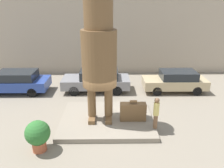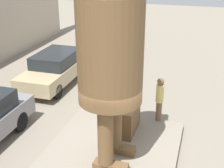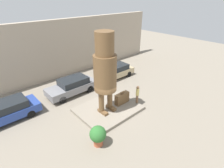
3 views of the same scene
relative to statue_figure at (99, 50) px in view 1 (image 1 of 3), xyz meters
The scene contains 10 objects.
ground_plane 3.85m from the statue_figure, 17.98° to the left, with size 60.00×60.00×0.00m, color gray.
pedestal 3.73m from the statue_figure, 17.98° to the left, with size 4.76×3.84×0.24m.
building_backdrop 8.87m from the statue_figure, 87.85° to the left, with size 28.00×0.60×6.18m.
statue_figure is the anchor object (origin of this frame).
giant_suitcase 3.55m from the statue_figure, ahead, with size 1.31×0.44×1.10m.
tourist 3.92m from the statue_figure, 19.25° to the right, with size 0.27×0.27×1.58m.
parked_car_blue 7.95m from the statue_figure, 144.87° to the left, with size 4.62×1.89×1.51m.
parked_car_grey 5.35m from the statue_figure, 95.08° to the left, with size 4.66×1.88×1.54m.
parked_car_tan 7.29m from the statue_figure, 39.90° to the left, with size 4.35×1.73×1.48m.
planter_pot 4.53m from the statue_figure, 138.38° to the right, with size 1.04×1.04×1.39m.
Camera 1 is at (0.13, -10.10, 5.96)m, focal length 35.00 mm.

